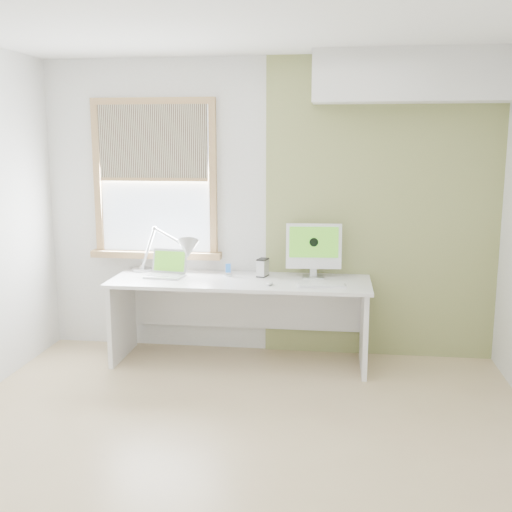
% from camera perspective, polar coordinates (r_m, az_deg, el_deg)
% --- Properties ---
extents(room, '(4.04, 3.54, 2.64)m').
position_cam_1_polar(room, '(3.71, -2.08, 1.60)').
color(room, tan).
rests_on(room, ground).
extents(accent_wall, '(2.00, 0.02, 2.60)m').
position_cam_1_polar(accent_wall, '(5.40, 11.57, 4.21)').
color(accent_wall, '#9D9A5B').
rests_on(accent_wall, room).
extents(soffit, '(1.60, 0.40, 0.42)m').
position_cam_1_polar(soffit, '(5.25, 14.43, 15.96)').
color(soffit, white).
rests_on(soffit, room).
extents(window, '(1.20, 0.14, 1.42)m').
position_cam_1_polar(window, '(5.58, -9.43, 7.00)').
color(window, '#997448').
rests_on(window, room).
extents(desk, '(2.20, 0.70, 0.73)m').
position_cam_1_polar(desk, '(5.29, -1.41, -4.13)').
color(desk, white).
rests_on(desk, room).
extents(desk_lamp, '(0.69, 0.43, 0.42)m').
position_cam_1_polar(desk_lamp, '(5.34, -7.19, 0.46)').
color(desk_lamp, silver).
rests_on(desk_lamp, desk).
extents(laptop, '(0.35, 0.29, 0.22)m').
position_cam_1_polar(laptop, '(5.38, -8.29, -1.27)').
color(laptop, silver).
rests_on(laptop, desk).
extents(phone_dock, '(0.08, 0.08, 0.12)m').
position_cam_1_polar(phone_dock, '(5.32, -2.61, -1.52)').
color(phone_dock, silver).
rests_on(phone_dock, desk).
extents(external_drive, '(0.10, 0.14, 0.16)m').
position_cam_1_polar(external_drive, '(5.29, 0.62, -1.09)').
color(external_drive, silver).
rests_on(external_drive, desk).
extents(imac, '(0.48, 0.17, 0.47)m').
position_cam_1_polar(imac, '(5.26, 5.39, 0.81)').
color(imac, silver).
rests_on(imac, desk).
extents(keyboard, '(0.41, 0.16, 0.02)m').
position_cam_1_polar(keyboard, '(4.96, 6.13, -2.76)').
color(keyboard, white).
rests_on(keyboard, desk).
extents(mouse, '(0.07, 0.10, 0.03)m').
position_cam_1_polar(mouse, '(4.99, 1.28, -2.59)').
color(mouse, white).
rests_on(mouse, desk).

